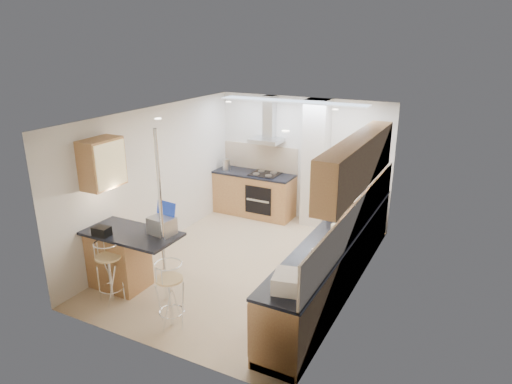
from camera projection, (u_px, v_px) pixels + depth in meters
The scene contains 16 objects.
ground at pixel (247, 265), 7.60m from camera, with size 4.80×4.80×0.00m, color #D1B98B.
room_shell at pixel (275, 173), 7.27m from camera, with size 3.64×4.84×2.51m.
right_counter at pixel (335, 259), 6.80m from camera, with size 0.63×4.40×0.92m.
back_counter at pixel (254, 194), 9.63m from camera, with size 1.70×0.63×0.92m.
peninsula at pixel (133, 261), 6.71m from camera, with size 1.47×0.72×0.94m.
microwave at pixel (347, 208), 7.11m from camera, with size 0.56×0.38×0.31m, color silver.
laptop at pixel (162, 226), 6.47m from camera, with size 0.36×0.27×0.25m, color #A9ACB1.
bag at pixel (102, 231), 6.43m from camera, with size 0.24×0.17×0.13m, color black.
bar_stool_near at pixel (110, 272), 6.42m from camera, with size 0.38×0.38×0.93m, color tan, non-canonical shape.
bar_stool_end at pixel (170, 295), 5.87m from camera, with size 0.37×0.37×0.92m, color tan, non-canonical shape.
jar_a at pixel (358, 214), 7.00m from camera, with size 0.12×0.12×0.20m, color #F1E3D1.
jar_b at pixel (361, 202), 7.58m from camera, with size 0.11×0.11×0.15m, color #F1E3D1.
jar_c at pixel (336, 231), 6.39m from camera, with size 0.14×0.14×0.20m, color beige.
jar_d at pixel (315, 255), 5.75m from camera, with size 0.10×0.10×0.15m, color silver.
bread_bin at pixel (287, 282), 5.08m from camera, with size 0.29×0.37×0.20m, color #F1E3D1.
kettle at pixel (226, 164), 9.65m from camera, with size 0.16×0.16×0.24m, color silver.
Camera 1 is at (3.24, -5.97, 3.61)m, focal length 32.00 mm.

